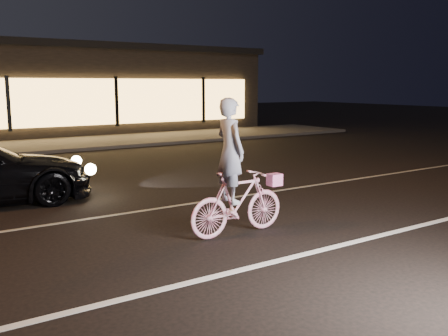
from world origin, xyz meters
TOP-DOWN VIEW (x-y plane):
  - ground at (0.00, 0.00)m, footprint 90.00×90.00m
  - lane_stripe_near at (0.00, -1.50)m, footprint 60.00×0.12m
  - lane_stripe_far at (0.00, 2.00)m, footprint 60.00×0.10m
  - sidewalk at (0.00, 13.00)m, footprint 30.00×4.00m
  - cyclist at (0.58, -0.19)m, footprint 1.72×0.59m

SIDE VIEW (x-z plane):
  - ground at x=0.00m, z-range 0.00..0.00m
  - lane_stripe_near at x=0.00m, z-range 0.00..0.01m
  - lane_stripe_far at x=0.00m, z-range 0.00..0.01m
  - sidewalk at x=0.00m, z-range 0.00..0.12m
  - cyclist at x=0.58m, z-range -0.31..1.85m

